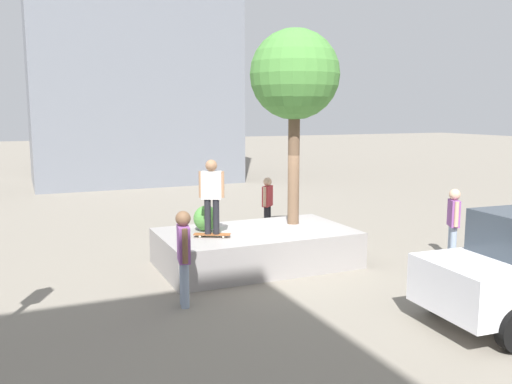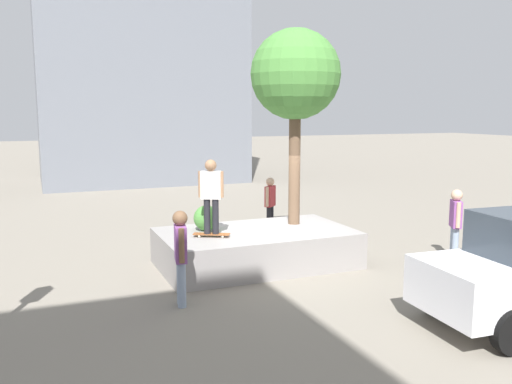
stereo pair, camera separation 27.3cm
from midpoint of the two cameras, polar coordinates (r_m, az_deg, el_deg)
name	(u,v)px [view 1 (the left image)]	position (r m, az deg, el deg)	size (l,w,h in m)	color
ground_plane	(276,263)	(12.88, 1.52, -7.47)	(120.00, 120.00, 0.00)	gray
planter_ledge	(256,248)	(12.59, -0.63, -5.91)	(4.40, 2.54, 0.82)	gray
plaza_tree	(295,76)	(13.04, 3.48, 12.07)	(2.13, 2.13, 4.65)	brown
boxwood_shrub	(206,218)	(12.49, -5.90, -2.77)	(0.58, 0.58, 0.58)	#4C8C3D
skateboard	(212,235)	(11.89, -5.31, -4.49)	(0.81, 0.55, 0.07)	brown
skateboarder	(212,191)	(11.72, -5.37, 0.07)	(0.51, 0.36, 1.63)	black
pedestrian_crossing	(184,252)	(9.96, -8.41, -6.24)	(0.28, 0.59, 1.78)	#8C9EB7
passerby_with_bag	(267,201)	(15.95, 0.72, -0.91)	(0.44, 0.43, 1.62)	black
bystander_watching	(453,219)	(13.76, 19.56, -2.69)	(0.39, 0.52, 1.72)	#8C9EB7
plaza_lowrise_south	(130,13)	(28.80, -13.45, 17.87)	(9.78, 6.07, 16.69)	slate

